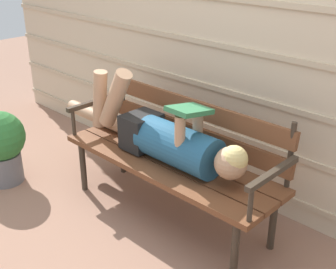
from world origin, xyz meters
TOP-DOWN VIEW (x-y plane):
  - ground_plane at (0.00, 0.00)m, footprint 12.00×12.00m
  - house_siding at (0.00, 0.75)m, footprint 5.30×0.08m
  - park_bench at (0.00, 0.24)m, footprint 1.56×0.51m
  - reclining_person at (-0.05, 0.17)m, footprint 1.73×0.26m
  - potted_plant at (-1.23, -0.37)m, footprint 0.38×0.38m

SIDE VIEW (x-z plane):
  - ground_plane at x=0.00m, z-range 0.00..0.00m
  - potted_plant at x=-1.23m, z-range 0.03..0.60m
  - park_bench at x=0.00m, z-range 0.05..0.88m
  - reclining_person at x=-0.05m, z-range 0.31..0.86m
  - house_siding at x=0.00m, z-range 0.00..2.46m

